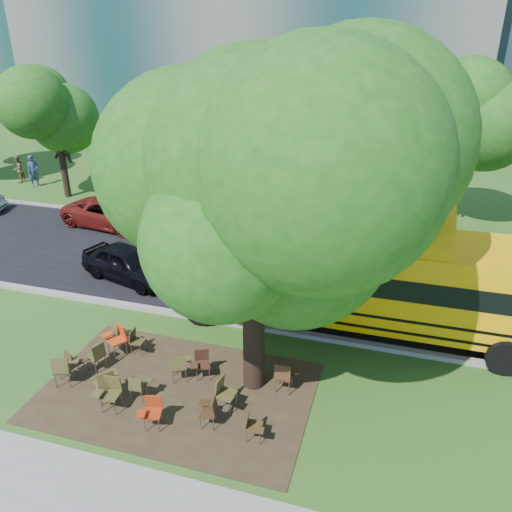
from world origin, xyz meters
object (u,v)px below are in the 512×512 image
(chair_1, at_px, (73,361))
(chair_11, at_px, (180,365))
(school_bus, at_px, (394,280))
(chair_8, at_px, (97,354))
(chair_7, at_px, (252,424))
(black_car, at_px, (129,263))
(chair_2, at_px, (106,382))
(chair_10, at_px, (136,339))
(chair_5, at_px, (152,409))
(chair_12, at_px, (224,391))
(chair_4, at_px, (138,385))
(chair_14, at_px, (119,333))
(pedestrian_b, at_px, (18,169))
(chair_15, at_px, (201,361))
(chair_3, at_px, (110,390))
(main_tree, at_px, (253,200))
(chair_0, at_px, (63,368))
(bg_car_red, at_px, (112,213))
(chair_13, at_px, (285,374))
(pedestrian_a, at_px, (34,171))
(chair_6, at_px, (210,409))
(chair_9, at_px, (118,337))

(chair_1, bearing_deg, chair_11, 34.94)
(school_bus, distance_m, chair_8, 8.90)
(chair_7, height_order, black_car, black_car)
(chair_2, height_order, chair_10, chair_2)
(chair_5, relative_size, chair_12, 0.92)
(chair_4, relative_size, chair_5, 0.91)
(chair_2, distance_m, chair_11, 1.92)
(chair_10, xyz_separation_m, chair_12, (3.28, -1.49, 0.08))
(chair_5, bearing_deg, school_bus, -145.85)
(chair_14, height_order, pedestrian_b, pedestrian_b)
(chair_15, bearing_deg, chair_4, 22.15)
(chair_5, bearing_deg, chair_14, -62.10)
(chair_5, height_order, chair_12, chair_12)
(school_bus, distance_m, chair_4, 7.99)
(chair_1, xyz_separation_m, chair_3, (1.68, -0.86, 0.08))
(black_car, bearing_deg, chair_14, -137.83)
(chair_3, bearing_deg, main_tree, -152.67)
(chair_0, distance_m, chair_12, 4.39)
(chair_0, height_order, black_car, black_car)
(chair_0, height_order, pedestrian_b, pedestrian_b)
(chair_0, xyz_separation_m, bg_car_red, (-5.07, 10.71, 0.09))
(chair_8, height_order, chair_10, chair_8)
(chair_2, bearing_deg, black_car, 64.28)
(school_bus, bearing_deg, chair_13, -123.11)
(chair_4, height_order, bg_car_red, bg_car_red)
(main_tree, relative_size, chair_8, 10.05)
(chair_15, height_order, pedestrian_a, pedestrian_a)
(chair_6, distance_m, chair_13, 2.20)
(chair_4, height_order, chair_8, chair_8)
(chair_1, xyz_separation_m, chair_8, (0.47, 0.42, 0.05))
(chair_2, xyz_separation_m, pedestrian_a, (-14.48, 15.40, 0.35))
(main_tree, distance_m, chair_0, 6.82)
(main_tree, bearing_deg, school_bus, 48.50)
(chair_2, relative_size, chair_8, 1.10)
(chair_4, bearing_deg, school_bus, 37.25)
(chair_3, bearing_deg, school_bus, -142.84)
(chair_9, bearing_deg, chair_11, -163.13)
(chair_3, distance_m, pedestrian_b, 22.89)
(chair_5, relative_size, chair_7, 1.06)
(chair_0, bearing_deg, pedestrian_b, 113.14)
(chair_6, bearing_deg, chair_3, 83.88)
(chair_9, bearing_deg, main_tree, -150.26)
(bg_car_red, bearing_deg, school_bus, -104.68)
(main_tree, distance_m, chair_11, 5.08)
(chair_1, distance_m, chair_8, 0.63)
(pedestrian_a, bearing_deg, chair_14, -107.86)
(chair_13, height_order, pedestrian_a, pedestrian_a)
(chair_3, bearing_deg, chair_0, -18.56)
(chair_2, relative_size, chair_13, 1.04)
(chair_5, height_order, chair_14, chair_5)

